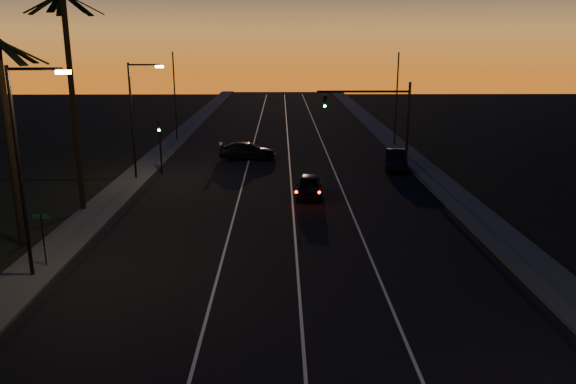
{
  "coord_description": "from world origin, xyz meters",
  "views": [
    {
      "loc": [
        -0.22,
        -2.66,
        9.83
      ],
      "look_at": [
        0.13,
        24.88,
        2.5
      ],
      "focal_mm": 35.0,
      "sensor_mm": 36.0,
      "label": 1
    }
  ],
  "objects_px": {
    "signal_mast": "(378,112)",
    "right_car": "(396,160)",
    "cross_car": "(247,151)",
    "lead_car": "(309,186)"
  },
  "relations": [
    {
      "from": "cross_car",
      "to": "right_car",
      "type": "bearing_deg",
      "value": -19.2
    },
    {
      "from": "lead_car",
      "to": "right_car",
      "type": "relative_size",
      "value": 0.95
    },
    {
      "from": "signal_mast",
      "to": "right_car",
      "type": "bearing_deg",
      "value": 35.16
    },
    {
      "from": "right_car",
      "to": "cross_car",
      "type": "relative_size",
      "value": 0.99
    },
    {
      "from": "lead_car",
      "to": "signal_mast",
      "type": "bearing_deg",
      "value": 51.11
    },
    {
      "from": "signal_mast",
      "to": "right_car",
      "type": "height_order",
      "value": "signal_mast"
    },
    {
      "from": "cross_car",
      "to": "lead_car",
      "type": "bearing_deg",
      "value": -68.91
    },
    {
      "from": "signal_mast",
      "to": "cross_car",
      "type": "distance_m",
      "value": 12.37
    },
    {
      "from": "right_car",
      "to": "cross_car",
      "type": "height_order",
      "value": "right_car"
    },
    {
      "from": "signal_mast",
      "to": "cross_car",
      "type": "xyz_separation_m",
      "value": [
        -10.3,
        5.55,
        -4.04
      ]
    }
  ]
}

